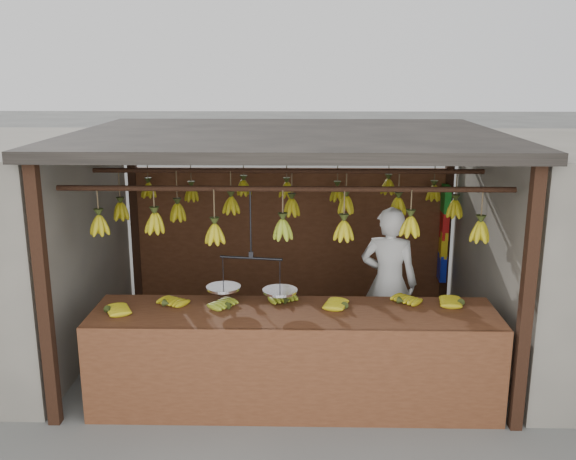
{
  "coord_description": "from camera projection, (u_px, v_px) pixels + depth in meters",
  "views": [
    {
      "loc": [
        0.15,
        -6.49,
        3.02
      ],
      "look_at": [
        0.0,
        0.3,
        1.3
      ],
      "focal_mm": 40.0,
      "sensor_mm": 36.0,
      "label": 1
    }
  ],
  "objects": [
    {
      "name": "ground",
      "position": [
        287.0,
        351.0,
        7.04
      ],
      "size": [
        80.0,
        80.0,
        0.0
      ],
      "primitive_type": "plane",
      "color": "#5B5B57"
    },
    {
      "name": "vendor",
      "position": [
        389.0,
        283.0,
        6.76
      ],
      "size": [
        0.68,
        0.54,
        1.64
      ],
      "primitive_type": "imported",
      "rotation": [
        0.0,
        0.0,
        2.88
      ],
      "color": "white",
      "rests_on": "ground"
    },
    {
      "name": "bag_bundles",
      "position": [
        444.0,
        234.0,
        8.06
      ],
      "size": [
        0.08,
        0.26,
        1.22
      ],
      "color": "#199926",
      "rests_on": "ground"
    },
    {
      "name": "stall",
      "position": [
        288.0,
        169.0,
        6.87
      ],
      "size": [
        4.3,
        3.3,
        2.4
      ],
      "color": "black",
      "rests_on": "ground"
    },
    {
      "name": "counter",
      "position": [
        294.0,
        337.0,
        5.67
      ],
      "size": [
        3.65,
        0.83,
        0.96
      ],
      "color": "#582F1A",
      "rests_on": "ground"
    },
    {
      "name": "balance_scale",
      "position": [
        251.0,
        285.0,
        5.8
      ],
      "size": [
        0.83,
        0.38,
        0.94
      ],
      "color": "black",
      "rests_on": "ground"
    },
    {
      "name": "hanging_bananas",
      "position": [
        287.0,
        207.0,
        6.64
      ],
      "size": [
        3.64,
        2.23,
        0.4
      ],
      "color": "#B8A713",
      "rests_on": "ground"
    }
  ]
}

